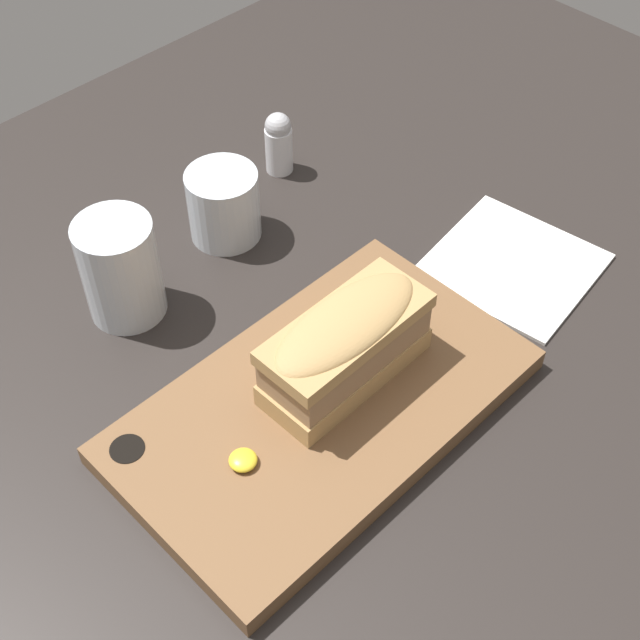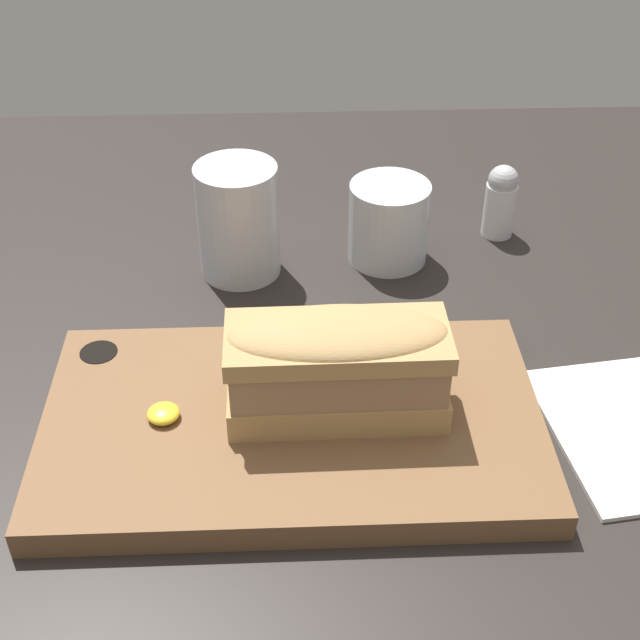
# 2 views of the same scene
# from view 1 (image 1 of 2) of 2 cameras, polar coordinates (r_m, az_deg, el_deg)

# --- Properties ---
(dining_table) EXTENTS (1.56, 1.16, 0.02)m
(dining_table) POSITION_cam_1_polar(r_m,az_deg,el_deg) (0.83, -1.01, -6.15)
(dining_table) COLOR #282321
(dining_table) RESTS_ON ground
(serving_board) EXTENTS (0.37, 0.22, 0.02)m
(serving_board) POSITION_cam_1_polar(r_m,az_deg,el_deg) (0.81, 0.06, -5.52)
(serving_board) COLOR brown
(serving_board) RESTS_ON dining_table
(sandwich) EXTENTS (0.16, 0.07, 0.08)m
(sandwich) POSITION_cam_1_polar(r_m,az_deg,el_deg) (0.78, 1.65, -1.53)
(sandwich) COLOR tan
(sandwich) RESTS_ON serving_board
(mustard_dollop) EXTENTS (0.02, 0.02, 0.01)m
(mustard_dollop) POSITION_cam_1_polar(r_m,az_deg,el_deg) (0.76, -4.95, -8.92)
(mustard_dollop) COLOR yellow
(mustard_dollop) RESTS_ON serving_board
(water_glass) EXTENTS (0.08, 0.08, 0.11)m
(water_glass) POSITION_cam_1_polar(r_m,az_deg,el_deg) (0.88, -12.57, 2.86)
(water_glass) COLOR silver
(water_glass) RESTS_ON dining_table
(wine_glass) EXTENTS (0.08, 0.08, 0.08)m
(wine_glass) POSITION_cam_1_polar(r_m,az_deg,el_deg) (0.96, -6.17, 7.14)
(wine_glass) COLOR silver
(wine_glass) RESTS_ON dining_table
(napkin) EXTENTS (0.18, 0.18, 0.00)m
(napkin) POSITION_cam_1_polar(r_m,az_deg,el_deg) (0.96, 12.23, 3.47)
(napkin) COLOR white
(napkin) RESTS_ON dining_table
(salt_shaker) EXTENTS (0.03, 0.03, 0.08)m
(salt_shaker) POSITION_cam_1_polar(r_m,az_deg,el_deg) (1.04, -2.67, 11.30)
(salt_shaker) COLOR white
(salt_shaker) RESTS_ON dining_table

